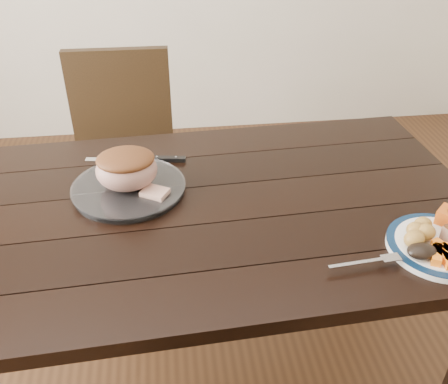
{
  "coord_description": "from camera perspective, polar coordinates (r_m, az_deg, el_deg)",
  "views": [
    {
      "loc": [
        -0.06,
        -1.13,
        1.55
      ],
      "look_at": [
        0.08,
        -0.02,
        0.8
      ],
      "focal_mm": 40.0,
      "sensor_mm": 36.0,
      "label": 1
    }
  ],
  "objects": [
    {
      "name": "fork",
      "position": [
        1.22,
        16.35,
        -7.63
      ],
      "size": [
        0.18,
        0.03,
        0.0
      ],
      "rotation": [
        0.0,
        0.0,
        0.09
      ],
      "color": "silver",
      "rests_on": "dinner_plate"
    },
    {
      "name": "dark_mushroom",
      "position": [
        1.26,
        21.67,
        -6.28
      ],
      "size": [
        0.07,
        0.05,
        0.03
      ],
      "primitive_type": "ellipsoid",
      "color": "black",
      "rests_on": "dinner_plate"
    },
    {
      "name": "chair_far",
      "position": [
        2.14,
        -11.36,
        4.4
      ],
      "size": [
        0.43,
        0.44,
        0.93
      ],
      "rotation": [
        0.0,
        0.0,
        3.13
      ],
      "color": "black",
      "rests_on": "ground"
    },
    {
      "name": "roasted_potatoes",
      "position": [
        1.31,
        21.37,
        -4.37
      ],
      "size": [
        0.1,
        0.1,
        0.04
      ],
      "color": "gold",
      "rests_on": "dinner_plate"
    },
    {
      "name": "ground",
      "position": [
        1.92,
        -2.6,
        -20.12
      ],
      "size": [
        4.0,
        4.0,
        0.0
      ],
      "primitive_type": "plane",
      "color": "#472B16",
      "rests_on": "ground"
    },
    {
      "name": "carving_knife",
      "position": [
        1.6,
        -7.98,
        3.73
      ],
      "size": [
        0.32,
        0.07,
        0.01
      ],
      "rotation": [
        0.0,
        0.0,
        -0.15
      ],
      "color": "silver",
      "rests_on": "dining_table"
    },
    {
      "name": "cut_slice",
      "position": [
        1.4,
        -7.89,
        -0.12
      ],
      "size": [
        0.09,
        0.08,
        0.02
      ],
      "primitive_type": "cube",
      "rotation": [
        0.0,
        0.0,
        -0.52
      ],
      "color": "tan",
      "rests_on": "serving_platter"
    },
    {
      "name": "carrot_batons",
      "position": [
        1.28,
        24.1,
        -6.61
      ],
      "size": [
        0.08,
        0.11,
        0.02
      ],
      "color": "orange",
      "rests_on": "dinner_plate"
    },
    {
      "name": "plate_rim",
      "position": [
        1.33,
        23.41,
        -5.45
      ],
      "size": [
        0.25,
        0.25,
        0.02
      ],
      "primitive_type": "torus",
      "color": "#0C213C",
      "rests_on": "dinner_plate"
    },
    {
      "name": "dinner_plate",
      "position": [
        1.34,
        23.33,
        -5.74
      ],
      "size": [
        0.25,
        0.25,
        0.02
      ],
      "primitive_type": "cylinder",
      "color": "white",
      "rests_on": "dining_table"
    },
    {
      "name": "serving_platter",
      "position": [
        1.46,
        -10.79,
        0.32
      ],
      "size": [
        0.32,
        0.32,
        0.02
      ],
      "primitive_type": "cylinder",
      "color": "white",
      "rests_on": "dining_table"
    },
    {
      "name": "roast_joint",
      "position": [
        1.43,
        -11.06,
        2.48
      ],
      "size": [
        0.17,
        0.15,
        0.11
      ],
      "primitive_type": "ellipsoid",
      "color": "#AD786A",
      "rests_on": "serving_platter"
    },
    {
      "name": "dining_table",
      "position": [
        1.44,
        -3.26,
        -4.51
      ],
      "size": [
        1.64,
        0.98,
        0.75
      ],
      "rotation": [
        0.0,
        0.0,
        0.05
      ],
      "color": "black",
      "rests_on": "ground"
    }
  ]
}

